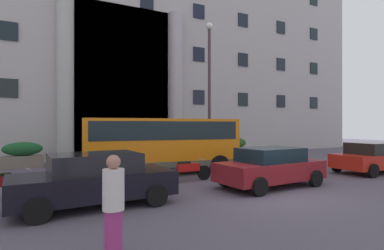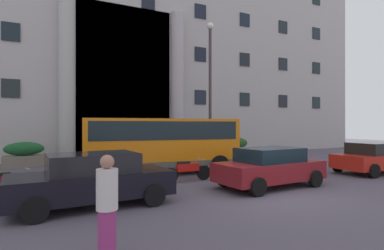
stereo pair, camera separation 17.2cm
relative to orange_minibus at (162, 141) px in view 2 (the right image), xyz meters
The scene contains 15 objects.
ground_plane 6.00m from the orange_minibus, 72.19° to the right, with size 80.00×64.00×0.12m, color #504756.
office_building_facade 14.90m from the orange_minibus, 81.64° to the left, with size 42.82×9.77×20.52m.
orange_minibus is the anchor object (origin of this frame).
bus_stop_sign 5.34m from the orange_minibus, 23.36° to the left, with size 0.44×0.08×2.37m.
hedge_planter_far_east 9.14m from the orange_minibus, 32.53° to the left, with size 1.99×0.84×1.40m.
hedge_planter_west 5.55m from the orange_minibus, 63.00° to the left, with size 1.95×0.73×1.49m.
hedge_planter_entrance_left 8.06m from the orange_minibus, 138.39° to the left, with size 2.07×0.81×1.39m.
parked_hatchback_near 5.96m from the orange_minibus, 130.29° to the right, with size 4.52×2.30×1.50m.
parked_estate_mid 10.27m from the orange_minibus, 25.53° to the right, with size 4.15×2.14×1.46m.
parked_sedan_second 5.39m from the orange_minibus, 61.97° to the right, with size 4.33×2.25×1.46m.
motorcycle_near_kerb 2.60m from the orange_minibus, 85.53° to the right, with size 2.10×0.55×0.89m.
motorcycle_far_end 6.20m from the orange_minibus, 23.70° to the right, with size 2.01×0.67×0.89m.
scooter_by_planter 6.69m from the orange_minibus, 158.27° to the right, with size 1.93×0.77×0.89m.
pedestrian_woman_dark_dress 9.31m from the orange_minibus, 116.42° to the right, with size 0.36×0.36×1.81m.
lamppost_plaza_centre 5.52m from the orange_minibus, 28.97° to the left, with size 0.40×0.40×8.45m.
Camera 2 is at (-6.87, -7.97, 2.30)m, focal length 28.20 mm.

